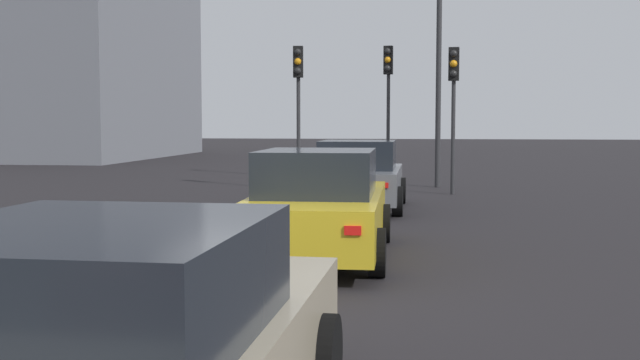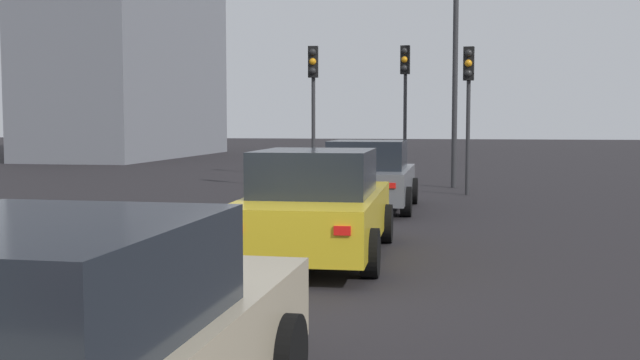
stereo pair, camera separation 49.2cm
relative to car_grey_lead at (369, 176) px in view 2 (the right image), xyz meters
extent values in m
cube|color=black|center=(-8.66, 0.13, -0.85)|extent=(160.00, 160.00, 0.20)
cube|color=slate|center=(0.05, 0.00, -0.16)|extent=(4.08, 1.87, 0.68)
cube|color=#1E232B|center=(-0.15, 0.00, 0.50)|extent=(1.84, 1.65, 0.63)
cylinder|color=black|center=(1.32, -0.94, -0.43)|extent=(0.64, 0.22, 0.64)
cylinder|color=black|center=(1.32, 0.93, -0.43)|extent=(0.64, 0.22, 0.64)
cylinder|color=black|center=(-1.21, -0.93, -0.43)|extent=(0.64, 0.22, 0.64)
cylinder|color=black|center=(-1.21, 0.94, -0.43)|extent=(0.64, 0.22, 0.64)
cube|color=red|center=(-2.00, -0.67, -0.03)|extent=(0.03, 0.20, 0.11)
cube|color=red|center=(-2.00, 0.68, -0.03)|extent=(0.03, 0.20, 0.11)
cube|color=gold|center=(-6.18, 0.06, -0.15)|extent=(4.64, 1.92, 0.69)
cube|color=#1E232B|center=(-6.41, 0.05, 0.52)|extent=(2.10, 1.65, 0.64)
cylinder|color=black|center=(-4.73, -0.82, -0.43)|extent=(0.64, 0.23, 0.64)
cylinder|color=black|center=(-4.78, 1.00, -0.43)|extent=(0.64, 0.23, 0.64)
cylinder|color=black|center=(-7.58, -0.88, -0.43)|extent=(0.64, 0.23, 0.64)
cylinder|color=black|center=(-7.62, 0.94, -0.43)|extent=(0.64, 0.23, 0.64)
cube|color=red|center=(-8.48, -0.65, -0.03)|extent=(0.03, 0.20, 0.11)
cube|color=red|center=(-8.51, 0.66, -0.03)|extent=(0.03, 0.20, 0.11)
cube|color=#1E232B|center=(-13.62, 0.22, 0.44)|extent=(2.04, 1.70, 0.59)
cylinder|color=black|center=(-12.03, -0.76, -0.43)|extent=(0.64, 0.23, 0.64)
cylinder|color=black|center=(-11.99, 1.14, -0.43)|extent=(0.64, 0.23, 0.64)
cylinder|color=#2D2D30|center=(7.32, -0.34, 1.00)|extent=(0.11, 0.11, 3.51)
cube|color=black|center=(7.26, -0.33, 3.21)|extent=(0.24, 0.30, 0.90)
sphere|color=black|center=(7.16, -0.31, 3.48)|extent=(0.20, 0.20, 0.20)
sphere|color=orange|center=(7.16, -0.31, 3.21)|extent=(0.20, 0.20, 0.20)
sphere|color=black|center=(7.16, -0.31, 2.94)|extent=(0.20, 0.20, 0.20)
cylinder|color=#2D2D30|center=(4.65, 2.15, 0.88)|extent=(0.11, 0.11, 3.28)
cube|color=black|center=(4.59, 2.15, 2.97)|extent=(0.22, 0.29, 0.90)
sphere|color=black|center=(4.48, 2.14, 3.24)|extent=(0.20, 0.20, 0.20)
sphere|color=orange|center=(4.48, 2.14, 2.97)|extent=(0.20, 0.20, 0.20)
sphere|color=black|center=(4.48, 2.14, 2.70)|extent=(0.20, 0.20, 0.20)
cylinder|color=#2D2D30|center=(3.89, -2.27, 0.80)|extent=(0.11, 0.11, 3.11)
cube|color=black|center=(3.83, -2.26, 2.81)|extent=(0.23, 0.30, 0.90)
sphere|color=black|center=(3.72, -2.25, 3.08)|extent=(0.20, 0.20, 0.20)
sphere|color=orange|center=(3.72, -2.25, 2.81)|extent=(0.20, 0.20, 0.20)
sphere|color=black|center=(3.72, -2.25, 2.54)|extent=(0.20, 0.20, 0.20)
cylinder|color=#2D2D30|center=(6.14, -1.90, 3.74)|extent=(0.16, 0.16, 8.99)
cube|color=slate|center=(23.63, 16.13, 7.15)|extent=(15.97, 6.11, 15.81)
camera|label=1|loc=(-17.26, -1.45, 1.25)|focal=42.64mm
camera|label=2|loc=(-17.19, -1.94, 1.25)|focal=42.64mm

